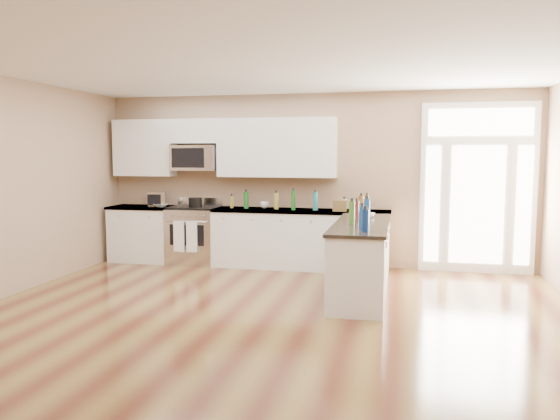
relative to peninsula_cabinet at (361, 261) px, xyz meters
name	(u,v)px	position (x,y,z in m)	size (l,w,h in m)	color
ground	(245,347)	(-0.93, -2.24, -0.43)	(8.00, 8.00, 0.00)	#552918
room_shell	(244,167)	(-0.93, -2.24, 1.27)	(8.00, 8.00, 8.00)	tan
back_cabinet_left	(144,235)	(-3.80, 1.45, 0.00)	(1.10, 0.66, 0.94)	white
back_cabinet_right	(300,241)	(-1.08, 1.45, 0.00)	(2.85, 0.66, 0.94)	white
peninsula_cabinet	(361,261)	(0.00, 0.00, 0.00)	(0.69, 2.32, 0.94)	white
upper_cabinet_left	(145,148)	(-3.81, 1.59, 1.49)	(1.04, 0.33, 0.95)	white
upper_cabinet_right	(277,148)	(-1.50, 1.59, 1.49)	(1.94, 0.33, 0.95)	white
upper_cabinet_short	(196,131)	(-2.88, 1.59, 1.77)	(0.82, 0.33, 0.40)	white
microwave	(195,158)	(-2.88, 1.56, 1.33)	(0.78, 0.41, 0.42)	silver
entry_door	(477,188)	(1.62, 1.71, 0.87)	(1.70, 0.10, 2.60)	white
kitchen_range	(194,235)	(-2.88, 1.45, 0.04)	(0.80, 0.71, 1.08)	silver
stockpot	(195,202)	(-2.82, 1.38, 0.60)	(0.22, 0.22, 0.17)	black
toaster_oven	(157,199)	(-3.54, 1.46, 0.63)	(0.28, 0.22, 0.24)	silver
cardboard_box	(340,206)	(-0.44, 1.36, 0.59)	(0.21, 0.15, 0.17)	brown
bowl_left	(161,206)	(-3.43, 1.36, 0.53)	(0.21, 0.21, 0.05)	white
bowl_peninsula	(368,215)	(0.04, 0.63, 0.54)	(0.20, 0.20, 0.06)	white
cup_counter	(264,205)	(-1.69, 1.55, 0.56)	(0.14, 0.14, 0.11)	white
counter_bottles	(325,206)	(-0.57, 0.67, 0.64)	(2.39, 2.40, 0.31)	#19591E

